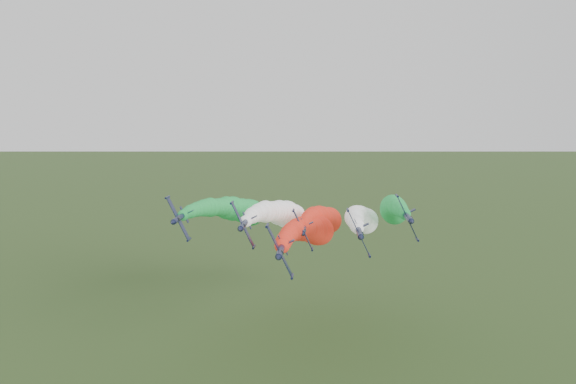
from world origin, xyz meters
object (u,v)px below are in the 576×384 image
object	(u,v)px
jet_inner_left	(281,214)
jet_inner_right	(361,219)
jet_lead	(310,230)
jet_outer_right	(394,209)
jet_trail	(321,218)
jet_outer_left	(236,210)

from	to	relation	value
jet_inner_left	jet_inner_right	size ratio (longest dim) A/B	1.00
jet_lead	jet_outer_right	bearing A→B (deg)	37.20
jet_lead	jet_inner_left	xyz separation A→B (m)	(-7.72, 11.44, 1.88)
jet_outer_right	jet_trail	world-z (taller)	jet_outer_right
jet_lead	jet_outer_right	distance (m)	27.41
jet_trail	jet_inner_left	bearing A→B (deg)	-123.19
jet_inner_left	jet_trail	distance (m)	19.36
jet_outer_left	jet_outer_right	world-z (taller)	jet_outer_right
jet_inner_right	jet_lead	bearing A→B (deg)	-140.09
jet_inner_left	jet_outer_left	world-z (taller)	jet_outer_left
jet_inner_left	jet_outer_right	xyz separation A→B (m)	(29.46, 5.06, 0.70)
jet_inner_left	jet_inner_right	world-z (taller)	jet_inner_left
jet_outer_left	jet_trail	xyz separation A→B (m)	(22.87, 10.00, -3.85)
jet_lead	jet_inner_right	xyz separation A→B (m)	(12.63, 10.57, 0.88)
jet_lead	jet_trail	size ratio (longest dim) A/B	1.00
jet_outer_left	jet_outer_right	distance (m)	41.97
jet_lead	jet_outer_right	world-z (taller)	jet_outer_right
jet_trail	jet_outer_left	bearing A→B (deg)	-156.37
jet_inner_right	jet_outer_left	size ratio (longest dim) A/B	1.00
jet_inner_right	jet_trail	size ratio (longest dim) A/B	0.99
jet_outer_left	jet_inner_left	bearing A→B (deg)	-25.11
jet_trail	jet_inner_right	bearing A→B (deg)	-59.18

